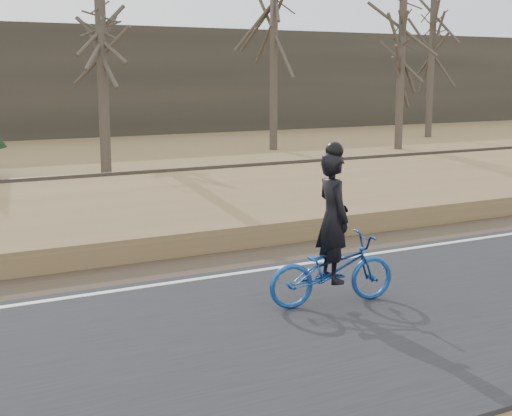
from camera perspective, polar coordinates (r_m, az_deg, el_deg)
name	(u,v)px	position (r m, az deg, el deg)	size (l,w,h in m)	color
ground	(367,261)	(13.32, 8.90, -4.24)	(120.00, 120.00, 0.00)	olive
road	(465,297)	(11.49, 16.41, -6.82)	(120.00, 6.00, 0.06)	black
edge_line	(361,256)	(13.46, 8.39, -3.78)	(120.00, 0.12, 0.01)	silver
shoulder	(331,247)	(14.26, 6.02, -3.09)	(120.00, 1.60, 0.04)	#473A2B
embankment	(260,211)	(16.73, 0.31, -0.27)	(120.00, 5.00, 0.44)	olive
ballast	(196,189)	(20.11, -4.82, 1.56)	(120.00, 3.00, 0.45)	slate
railroad	(196,178)	(20.06, -4.83, 2.42)	(120.00, 2.40, 0.29)	black
treeline_backdrop	(35,81)	(41.02, -17.23, 9.65)	(120.00, 4.00, 6.00)	#383328
cyclist	(332,253)	(10.47, 6.13, -3.62)	(2.04, 0.95, 2.40)	navy
bare_tree_near_left	(102,73)	(24.82, -12.18, 10.55)	(0.36, 0.36, 6.89)	#4C4337
bare_tree_center	(274,43)	(32.43, 1.44, 13.03)	(0.36, 0.36, 9.47)	#4C4337
bare_tree_right	(401,76)	(33.33, 11.50, 10.34)	(0.36, 0.36, 6.64)	#4C4337
bare_tree_far_right	(431,60)	(40.14, 13.85, 11.43)	(0.36, 0.36, 8.27)	#4C4337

